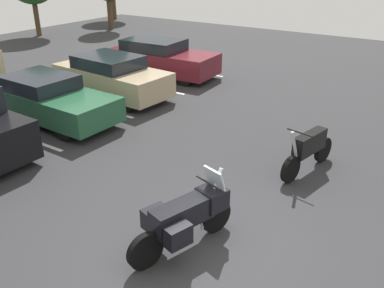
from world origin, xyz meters
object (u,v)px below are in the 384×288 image
motorcycle_touring (186,216)px  car_tan (111,77)px  car_maroon (161,58)px  car_green (46,98)px  motorcycle_second (308,149)px

motorcycle_touring → car_tan: size_ratio=0.47×
car_tan → car_maroon: size_ratio=0.97×
motorcycle_touring → car_green: bearing=68.8°
car_tan → car_maroon: bearing=4.3°
car_maroon → car_tan: bearing=-175.7°
car_maroon → motorcycle_second: bearing=-121.2°
motorcycle_second → car_green: bearing=98.2°
car_green → car_tan: bearing=-2.4°
motorcycle_second → car_green: 7.98m
motorcycle_touring → car_tan: 8.85m
motorcycle_touring → car_green: size_ratio=0.44×
motorcycle_touring → car_maroon: bearing=39.5°
car_tan → motorcycle_second: bearing=-101.8°
motorcycle_touring → car_maroon: (8.72, 7.19, 0.10)m
motorcycle_second → car_tan: bearing=78.2°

